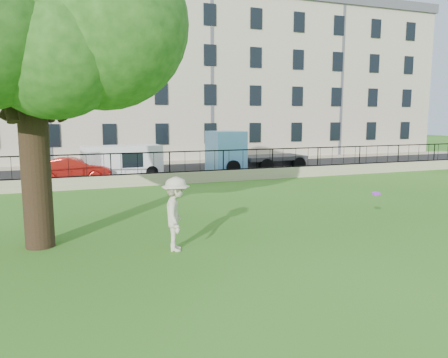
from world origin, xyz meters
name	(u,v)px	position (x,y,z in m)	size (l,w,h in m)	color
ground	(273,248)	(0.00, 0.00, 0.00)	(120.00, 120.00, 0.00)	#2D6518
retaining_wall	(170,179)	(0.00, 12.00, 0.30)	(50.00, 0.40, 0.60)	gray
iron_railing	(170,162)	(0.00, 12.00, 1.15)	(50.00, 0.05, 1.13)	black
street	(152,173)	(0.00, 16.70, 0.01)	(60.00, 9.00, 0.01)	black
sidewalk	(139,164)	(0.00, 21.90, 0.06)	(60.00, 1.40, 0.12)	gray
building_row	(125,75)	(0.00, 27.57, 6.92)	(56.40, 10.40, 13.80)	#B6A491
tree	(20,0)	(-6.07, 2.45, 6.50)	(7.98, 6.18, 9.82)	black
man	(176,214)	(-2.50, 0.77, 0.99)	(1.28, 0.74, 1.99)	beige
frisbee	(376,194)	(4.00, 0.77, 1.13)	(0.27, 0.27, 0.03)	purple
red_sedan	(74,170)	(-4.71, 14.78, 0.65)	(1.37, 3.94, 1.30)	red
white_van	(122,162)	(-2.00, 15.40, 0.93)	(4.44, 1.73, 1.86)	white
blue_truck	(256,151)	(6.50, 15.40, 1.31)	(6.25, 2.22, 2.62)	#63ABE9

